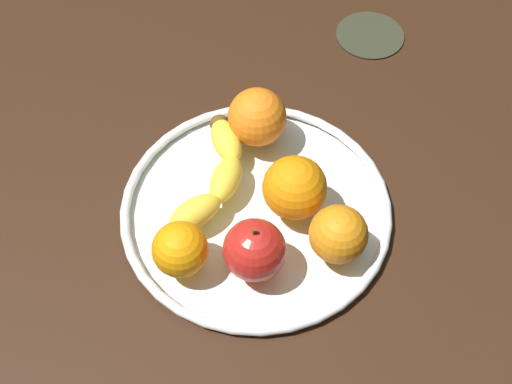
{
  "coord_description": "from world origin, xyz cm",
  "views": [
    {
      "loc": [
        -44.43,
        -16.53,
        73.9
      ],
      "look_at": [
        0.0,
        0.0,
        4.8
      ],
      "focal_mm": 48.41,
      "sensor_mm": 36.0,
      "label": 1
    }
  ],
  "objects_px": {
    "fruit_bowl": "(256,209)",
    "orange_front_right": "(257,117)",
    "ambient_coaster": "(370,35)",
    "banana": "(216,174)",
    "orange_center": "(295,188)",
    "orange_back_left": "(338,234)",
    "apple": "(254,250)",
    "orange_back_right": "(180,249)"
  },
  "relations": [
    {
      "from": "apple",
      "to": "orange_center",
      "type": "height_order",
      "value": "apple"
    },
    {
      "from": "orange_back_left",
      "to": "ambient_coaster",
      "type": "bearing_deg",
      "value": 8.75
    },
    {
      "from": "banana",
      "to": "orange_front_right",
      "type": "height_order",
      "value": "orange_front_right"
    },
    {
      "from": "apple",
      "to": "orange_front_right",
      "type": "relative_size",
      "value": 1.06
    },
    {
      "from": "orange_center",
      "to": "ambient_coaster",
      "type": "distance_m",
      "value": 0.35
    },
    {
      "from": "orange_back_left",
      "to": "fruit_bowl",
      "type": "bearing_deg",
      "value": 77.09
    },
    {
      "from": "orange_front_right",
      "to": "ambient_coaster",
      "type": "relative_size",
      "value": 0.74
    },
    {
      "from": "banana",
      "to": "orange_center",
      "type": "xyz_separation_m",
      "value": [
        0.0,
        -0.1,
        0.02
      ]
    },
    {
      "from": "banana",
      "to": "orange_center",
      "type": "bearing_deg",
      "value": -92.73
    },
    {
      "from": "fruit_bowl",
      "to": "apple",
      "type": "bearing_deg",
      "value": -160.79
    },
    {
      "from": "orange_center",
      "to": "orange_back_left",
      "type": "relative_size",
      "value": 1.13
    },
    {
      "from": "orange_front_right",
      "to": "ambient_coaster",
      "type": "bearing_deg",
      "value": -18.9
    },
    {
      "from": "fruit_bowl",
      "to": "ambient_coaster",
      "type": "height_order",
      "value": "fruit_bowl"
    },
    {
      "from": "fruit_bowl",
      "to": "orange_front_right",
      "type": "height_order",
      "value": "orange_front_right"
    },
    {
      "from": "apple",
      "to": "orange_back_right",
      "type": "height_order",
      "value": "apple"
    },
    {
      "from": "fruit_bowl",
      "to": "orange_back_right",
      "type": "distance_m",
      "value": 0.13
    },
    {
      "from": "apple",
      "to": "ambient_coaster",
      "type": "xyz_separation_m",
      "value": [
        0.45,
        -0.02,
        -0.05
      ]
    },
    {
      "from": "orange_front_right",
      "to": "ambient_coaster",
      "type": "height_order",
      "value": "orange_front_right"
    },
    {
      "from": "orange_back_left",
      "to": "orange_back_right",
      "type": "bearing_deg",
      "value": 116.33
    },
    {
      "from": "fruit_bowl",
      "to": "banana",
      "type": "xyz_separation_m",
      "value": [
        0.02,
        0.06,
        0.03
      ]
    },
    {
      "from": "apple",
      "to": "ambient_coaster",
      "type": "relative_size",
      "value": 0.78
    },
    {
      "from": "orange_center",
      "to": "orange_back_right",
      "type": "distance_m",
      "value": 0.16
    },
    {
      "from": "fruit_bowl",
      "to": "orange_back_left",
      "type": "distance_m",
      "value": 0.12
    },
    {
      "from": "apple",
      "to": "orange_front_right",
      "type": "distance_m",
      "value": 0.2
    },
    {
      "from": "orange_center",
      "to": "orange_front_right",
      "type": "bearing_deg",
      "value": 42.27
    },
    {
      "from": "fruit_bowl",
      "to": "orange_center",
      "type": "relative_size",
      "value": 4.33
    },
    {
      "from": "orange_back_right",
      "to": "ambient_coaster",
      "type": "xyz_separation_m",
      "value": [
        0.47,
        -0.1,
        -0.05
      ]
    },
    {
      "from": "orange_back_right",
      "to": "ambient_coaster",
      "type": "bearing_deg",
      "value": -12.45
    },
    {
      "from": "banana",
      "to": "orange_back_left",
      "type": "bearing_deg",
      "value": -106.57
    },
    {
      "from": "orange_back_left",
      "to": "apple",
      "type": "bearing_deg",
      "value": 123.17
    },
    {
      "from": "apple",
      "to": "fruit_bowl",
      "type": "bearing_deg",
      "value": 19.21
    },
    {
      "from": "apple",
      "to": "orange_back_left",
      "type": "xyz_separation_m",
      "value": [
        0.05,
        -0.08,
        -0.0
      ]
    },
    {
      "from": "orange_back_right",
      "to": "orange_front_right",
      "type": "bearing_deg",
      "value": -4.14
    },
    {
      "from": "orange_front_right",
      "to": "orange_center",
      "type": "height_order",
      "value": "orange_center"
    },
    {
      "from": "orange_back_right",
      "to": "orange_center",
      "type": "bearing_deg",
      "value": -38.13
    },
    {
      "from": "fruit_bowl",
      "to": "orange_back_left",
      "type": "bearing_deg",
      "value": -102.91
    },
    {
      "from": "fruit_bowl",
      "to": "orange_back_left",
      "type": "relative_size",
      "value": 4.9
    },
    {
      "from": "banana",
      "to": "orange_back_right",
      "type": "xyz_separation_m",
      "value": [
        -0.12,
        -0.01,
        0.02
      ]
    },
    {
      "from": "fruit_bowl",
      "to": "orange_center",
      "type": "height_order",
      "value": "orange_center"
    },
    {
      "from": "fruit_bowl",
      "to": "orange_back_left",
      "type": "xyz_separation_m",
      "value": [
        -0.03,
        -0.11,
        0.04
      ]
    },
    {
      "from": "fruit_bowl",
      "to": "banana",
      "type": "distance_m",
      "value": 0.07
    },
    {
      "from": "orange_front_right",
      "to": "orange_back_left",
      "type": "xyz_separation_m",
      "value": [
        -0.13,
        -0.15,
        -0.0
      ]
    }
  ]
}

